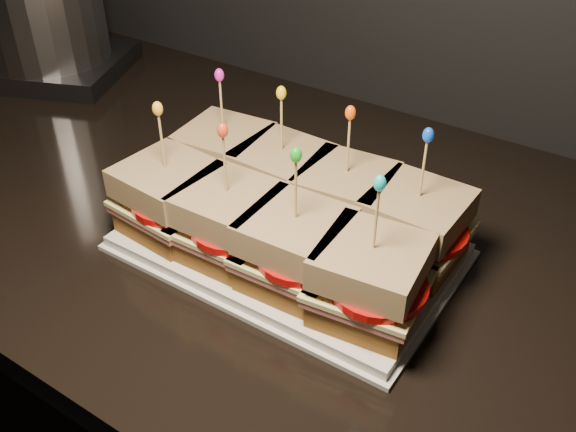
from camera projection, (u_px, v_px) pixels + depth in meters
The scene contains 60 objects.
granite_slab at pixel (406, 272), 0.78m from camera, with size 2.24×0.73×0.04m, color black.
platter at pixel (288, 247), 0.78m from camera, with size 0.38×0.24×0.02m, color silver.
platter_rim at pixel (288, 251), 0.78m from camera, with size 0.39×0.25×0.01m, color silver.
sandwich_0_bread_bot at pixel (226, 178), 0.86m from camera, with size 0.10×0.10×0.03m, color #5D3413.
sandwich_0_ham at pixel (225, 166), 0.85m from camera, with size 0.11×0.11×0.01m, color #BD5C5B.
sandwich_0_cheese at pixel (225, 162), 0.85m from camera, with size 0.11×0.11×0.01m, color #E6DE8A.
sandwich_0_tomato at pixel (229, 161), 0.83m from camera, with size 0.10×0.10×0.01m, color red.
sandwich_0_bread_top at pixel (224, 142), 0.83m from camera, with size 0.10×0.10×0.03m, color brown.
sandwich_0_pick at pixel (222, 109), 0.80m from camera, with size 0.00×0.00×0.09m, color tan.
sandwich_0_frill at pixel (219, 75), 0.78m from camera, with size 0.01×0.01×0.02m, color #CA1BA1.
sandwich_1_bread_bot at pixel (282, 198), 0.82m from camera, with size 0.10×0.10×0.03m, color #5D3413.
sandwich_1_ham at pixel (282, 187), 0.81m from camera, with size 0.11×0.11×0.01m, color #BD5C5B.
sandwich_1_cheese at pixel (282, 182), 0.81m from camera, with size 0.11×0.11×0.01m, color #E6DE8A.
sandwich_1_tomato at pixel (287, 182), 0.79m from camera, with size 0.10×0.10×0.01m, color red.
sandwich_1_bread_top at pixel (282, 162), 0.79m from camera, with size 0.10×0.10×0.03m, color brown.
sandwich_1_pick at pixel (281, 128), 0.76m from camera, with size 0.00×0.00×0.09m, color tan.
sandwich_1_frill at pixel (281, 93), 0.74m from camera, with size 0.01×0.01×0.02m, color yellow.
sandwich_2_bread_bot at pixel (344, 222), 0.78m from camera, with size 0.10×0.10×0.03m, color #5D3413.
sandwich_2_ham at pixel (344, 210), 0.77m from camera, with size 0.11×0.11×0.01m, color #BD5C5B.
sandwich_2_cheese at pixel (345, 205), 0.77m from camera, with size 0.11×0.11×0.01m, color #E6DE8A.
sandwich_2_tomato at pixel (351, 205), 0.75m from camera, with size 0.10×0.10×0.01m, color red.
sandwich_2_bread_top at pixel (346, 184), 0.75m from camera, with size 0.10×0.10×0.03m, color brown.
sandwich_2_pick at pixel (348, 149), 0.72m from camera, with size 0.00×0.00×0.09m, color tan.
sandwich_2_frill at pixel (350, 113), 0.69m from camera, with size 0.01×0.01×0.02m, color #FA5104.
sandwich_3_bread_bot at pixel (412, 247), 0.74m from camera, with size 0.10×0.10×0.03m, color #5D3413.
sandwich_3_ham at pixel (414, 235), 0.73m from camera, with size 0.11×0.11×0.01m, color #BD5C5B.
sandwich_3_cheese at pixel (414, 230), 0.73m from camera, with size 0.11×0.11×0.01m, color #E6DE8A.
sandwich_3_tomato at pixel (423, 231), 0.71m from camera, with size 0.10×0.10×0.01m, color red.
sandwich_3_bread_top at pixel (417, 209), 0.71m from camera, with size 0.10×0.10×0.03m, color brown.
sandwich_3_pick at pixel (423, 172), 0.68m from camera, with size 0.00×0.00×0.09m, color tan.
sandwich_3_frill at pixel (428, 135), 0.65m from camera, with size 0.01×0.01×0.02m, color blue.
sandwich_4_bread_bot at pixel (172, 217), 0.79m from camera, with size 0.10×0.10×0.03m, color #5D3413.
sandwich_4_ham at pixel (170, 205), 0.78m from camera, with size 0.11×0.11×0.01m, color #BD5C5B.
sandwich_4_cheese at pixel (170, 200), 0.77m from camera, with size 0.11×0.11×0.01m, color #E6DE8A.
sandwich_4_tomato at pixel (173, 200), 0.76m from camera, with size 0.10×0.10×0.01m, color red.
sandwich_4_bread_top at pixel (167, 180), 0.76m from camera, with size 0.10×0.10×0.03m, color brown.
sandwich_4_pick at pixel (162, 144), 0.73m from camera, with size 0.00×0.00×0.09m, color tan.
sandwich_4_frill at pixel (158, 109), 0.70m from camera, with size 0.01×0.01×0.02m, color #F4A525.
sandwich_5_bread_bot at pixel (230, 242), 0.75m from camera, with size 0.10×0.10×0.03m, color #5D3413.
sandwich_5_ham at pixel (229, 230), 0.74m from camera, with size 0.11×0.11×0.01m, color #BD5C5B.
sandwich_5_cheese at pixel (229, 225), 0.73m from camera, with size 0.11×0.11×0.01m, color #E6DE8A.
sandwich_5_tomato at pixel (234, 226), 0.72m from camera, with size 0.10×0.10×0.01m, color red.
sandwich_5_bread_top at pixel (227, 204), 0.72m from camera, with size 0.10×0.10×0.03m, color brown.
sandwich_5_pick at pixel (225, 168), 0.69m from camera, with size 0.00×0.00×0.09m, color tan.
sandwich_5_frill at pixel (223, 130), 0.66m from camera, with size 0.01×0.01×0.02m, color red.
sandwich_6_bread_bot at pixel (295, 270), 0.71m from camera, with size 0.10×0.10×0.03m, color #5D3413.
sandwich_6_ham at pixel (295, 258), 0.70m from camera, with size 0.11×0.11×0.01m, color #BD5C5B.
sandwich_6_cheese at pixel (295, 253), 0.69m from camera, with size 0.11×0.11×0.01m, color #E6DE8A.
sandwich_6_tomato at pixel (302, 254), 0.68m from camera, with size 0.10×0.10×0.01m, color red.
sandwich_6_bread_top at pixel (295, 231), 0.68m from camera, with size 0.10×0.10×0.03m, color brown.
sandwich_6_pick at pixel (296, 194), 0.65m from camera, with size 0.00×0.00×0.09m, color tan.
sandwich_6_frill at pixel (296, 155), 0.62m from camera, with size 0.01×0.01×0.02m, color green.
sandwich_7_bread_bot at pixel (368, 302), 0.67m from camera, with size 0.10×0.10×0.03m, color #5D3413.
sandwich_7_ham at pixel (369, 289), 0.66m from camera, with size 0.11×0.11×0.01m, color #BD5C5B.
sandwich_7_cheese at pixel (370, 284), 0.65m from camera, with size 0.11×0.11×0.01m, color #E6DE8A.
sandwich_7_tomato at pixel (378, 286), 0.64m from camera, with size 0.10×0.10×0.01m, color red.
sandwich_7_bread_top at pixel (372, 261), 0.64m from camera, with size 0.10×0.10×0.03m, color brown.
sandwich_7_pick at pixel (376, 223), 0.61m from camera, with size 0.00×0.00×0.09m, color tan.
sandwich_7_frill at pixel (380, 183), 0.58m from camera, with size 0.01×0.01×0.02m, color #10B7B4.
appliance_base at pixel (52, 64), 1.21m from camera, with size 0.27×0.23×0.03m, color #262628.
Camera 1 is at (0.87, 1.07, 1.43)m, focal length 40.00 mm.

